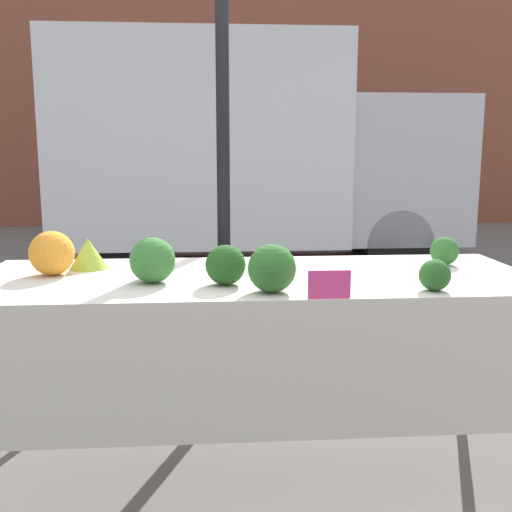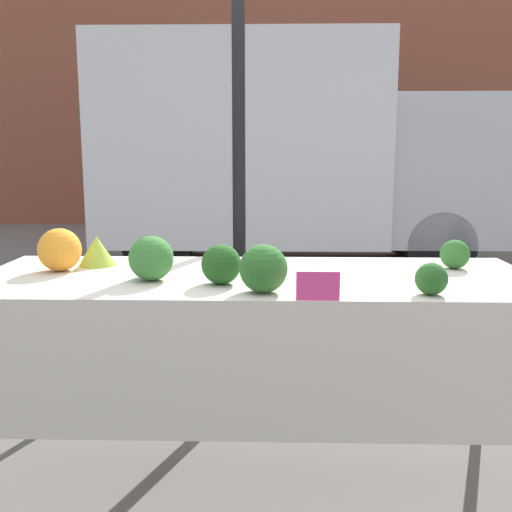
% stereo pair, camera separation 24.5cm
% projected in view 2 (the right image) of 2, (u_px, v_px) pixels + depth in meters
% --- Properties ---
extents(ground_plane, '(40.00, 40.00, 0.00)m').
position_uv_depth(ground_plane, '(256.00, 474.00, 2.62)').
color(ground_plane, slate).
extents(building_facade, '(16.00, 0.60, 4.61)m').
position_uv_depth(building_facade, '(269.00, 102.00, 11.29)').
color(building_facade, brown).
rests_on(building_facade, ground_plane).
extents(tent_pole, '(0.07, 0.07, 2.37)m').
position_uv_depth(tent_pole, '(239.00, 191.00, 3.23)').
color(tent_pole, black).
rests_on(tent_pole, ground_plane).
extents(parked_truck, '(4.65, 1.96, 2.64)m').
position_uv_depth(parked_truck, '(286.00, 151.00, 7.13)').
color(parked_truck, white).
rests_on(parked_truck, ground_plane).
extents(market_table, '(2.28, 0.86, 0.89)m').
position_uv_depth(market_table, '(256.00, 304.00, 2.42)').
color(market_table, beige).
rests_on(market_table, ground_plane).
extents(orange_cauliflower, '(0.18, 0.18, 0.18)m').
position_uv_depth(orange_cauliflower, '(60.00, 250.00, 2.54)').
color(orange_cauliflower, orange).
rests_on(orange_cauliflower, market_table).
extents(romanesco_head, '(0.17, 0.17, 0.13)m').
position_uv_depth(romanesco_head, '(97.00, 251.00, 2.66)').
color(romanesco_head, '#93B238').
rests_on(romanesco_head, market_table).
extents(broccoli_head_1, '(0.13, 0.13, 0.13)m').
position_uv_depth(broccoli_head_1, '(455.00, 254.00, 2.59)').
color(broccoli_head_1, '#2D6628').
rests_on(broccoli_head_1, market_table).
extents(broccoli_head_2, '(0.15, 0.15, 0.15)m').
position_uv_depth(broccoli_head_2, '(221.00, 264.00, 2.29)').
color(broccoli_head_2, '#23511E').
rests_on(broccoli_head_2, market_table).
extents(broccoli_head_3, '(0.18, 0.18, 0.18)m').
position_uv_depth(broccoli_head_3, '(263.00, 269.00, 2.15)').
color(broccoli_head_3, '#2D6628').
rests_on(broccoli_head_3, market_table).
extents(broccoli_head_4, '(0.18, 0.18, 0.18)m').
position_uv_depth(broccoli_head_4, '(151.00, 258.00, 2.35)').
color(broccoli_head_4, '#387533').
rests_on(broccoli_head_4, market_table).
extents(broccoli_head_5, '(0.12, 0.12, 0.12)m').
position_uv_depth(broccoli_head_5, '(431.00, 279.00, 2.12)').
color(broccoli_head_5, '#285B23').
rests_on(broccoli_head_5, market_table).
extents(price_sign, '(0.15, 0.01, 0.10)m').
position_uv_depth(price_sign, '(318.00, 286.00, 2.04)').
color(price_sign, '#E53D84').
rests_on(price_sign, market_table).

